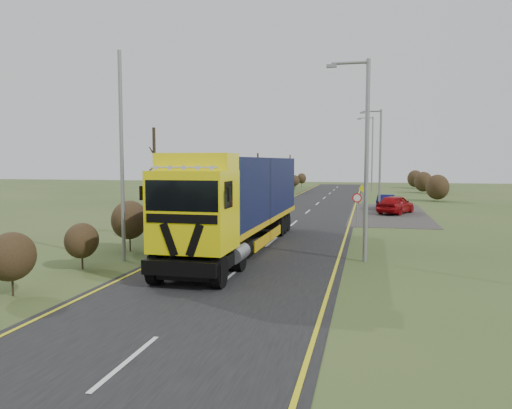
{
  "coord_description": "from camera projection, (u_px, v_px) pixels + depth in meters",
  "views": [
    {
      "loc": [
        4.9,
        -21.33,
        4.24
      ],
      "look_at": [
        -0.78,
        3.82,
        1.99
      ],
      "focal_mm": 35.0,
      "sensor_mm": 36.0,
      "label": 1
    }
  ],
  "objects": [
    {
      "name": "ground",
      "position": [
        254.0,
        257.0,
        22.17
      ],
      "size": [
        160.0,
        160.0,
        0.0
      ],
      "primitive_type": "plane",
      "color": "#35471E",
      "rests_on": "ground"
    },
    {
      "name": "road",
      "position": [
        289.0,
        227.0,
        31.89
      ],
      "size": [
        8.0,
        120.0,
        0.02
      ],
      "primitive_type": "cube",
      "color": "black",
      "rests_on": "ground"
    },
    {
      "name": "layby",
      "position": [
        388.0,
        214.0,
        40.18
      ],
      "size": [
        6.0,
        18.0,
        0.02
      ],
      "primitive_type": "cube",
      "color": "#312E2B",
      "rests_on": "ground"
    },
    {
      "name": "lane_markings",
      "position": [
        288.0,
        228.0,
        31.59
      ],
      "size": [
        7.52,
        116.0,
        0.01
      ],
      "color": "#CCC713",
      "rests_on": "road"
    },
    {
      "name": "hedgerow",
      "position": [
        189.0,
        203.0,
        31.02
      ],
      "size": [
        2.24,
        102.04,
        6.05
      ],
      "color": "black",
      "rests_on": "ground"
    },
    {
      "name": "lorry",
      "position": [
        241.0,
        196.0,
        23.8
      ],
      "size": [
        3.15,
        16.23,
        4.52
      ],
      "rotation": [
        0.0,
        0.0,
        -0.01
      ],
      "color": "black",
      "rests_on": "ground"
    },
    {
      "name": "car_red_hatchback",
      "position": [
        396.0,
        204.0,
        40.03
      ],
      "size": [
        3.43,
        4.79,
        1.52
      ],
      "primitive_type": "imported",
      "rotation": [
        0.0,
        0.0,
        2.73
      ],
      "color": "#95070B",
      "rests_on": "ground"
    },
    {
      "name": "car_blue_sedan",
      "position": [
        386.0,
        202.0,
        43.67
      ],
      "size": [
        1.84,
        4.12,
        1.31
      ],
      "primitive_type": "imported",
      "rotation": [
        0.0,
        0.0,
        3.03
      ],
      "color": "#0B0C3D",
      "rests_on": "ground"
    },
    {
      "name": "streetlight_near",
      "position": [
        364.0,
        152.0,
        20.69
      ],
      "size": [
        1.79,
        0.18,
        8.41
      ],
      "color": "gray",
      "rests_on": "ground"
    },
    {
      "name": "streetlight_mid",
      "position": [
        379.0,
        156.0,
        41.09
      ],
      "size": [
        1.8,
        0.18,
        8.45
      ],
      "color": "gray",
      "rests_on": "ground"
    },
    {
      "name": "streetlight_far",
      "position": [
        371.0,
        151.0,
        66.41
      ],
      "size": [
        2.14,
        0.2,
        10.11
      ],
      "color": "gray",
      "rests_on": "ground"
    },
    {
      "name": "left_pole",
      "position": [
        122.0,
        157.0,
        20.85
      ],
      "size": [
        0.16,
        0.16,
        8.79
      ],
      "primitive_type": "cylinder",
      "color": "gray",
      "rests_on": "ground"
    },
    {
      "name": "speed_sign",
      "position": [
        357.0,
        204.0,
        32.06
      ],
      "size": [
        0.6,
        0.1,
        2.18
      ],
      "color": "gray",
      "rests_on": "ground"
    },
    {
      "name": "warning_board",
      "position": [
        363.0,
        193.0,
        48.12
      ],
      "size": [
        0.75,
        0.11,
        1.95
      ],
      "color": "gray",
      "rests_on": "ground"
    }
  ]
}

